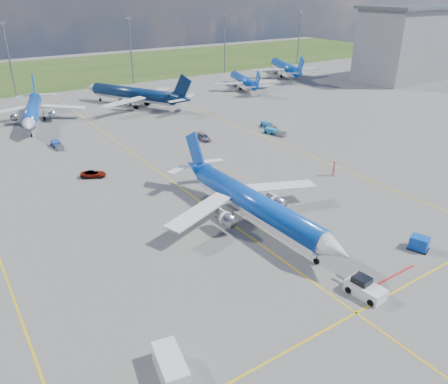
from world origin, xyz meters
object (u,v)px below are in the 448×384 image
warning_post (334,168)px  bg_jet_ne (244,89)px  baggage_tug_e (274,132)px  baggage_tug_w (268,126)px  service_car_b (93,174)px  bg_jet_n (135,106)px  service_van (171,367)px  uld_container (419,243)px  pushback_tug (365,288)px  baggage_tug_c (57,145)px  service_car_c (204,137)px  bg_jet_nnw (35,123)px  bg_jet_ene (285,76)px  main_airliner (254,224)px

warning_post → bg_jet_ne: 78.89m
baggage_tug_e → baggage_tug_w: bearing=52.5°
service_car_b → bg_jet_n: bearing=-4.1°
bg_jet_n → service_car_b: bearing=31.4°
service_van → uld_container: bearing=11.4°
bg_jet_n → bg_jet_ne: bg_jet_n is taller
bg_jet_ne → pushback_tug: bearing=78.2°
warning_post → bg_jet_n: 70.47m
uld_container → baggage_tug_c: (-29.01, 68.55, -0.34)m
service_car_c → baggage_tug_c: bearing=164.1°
warning_post → baggage_tug_c: 58.76m
pushback_tug → baggage_tug_e: 59.92m
baggage_tug_c → baggage_tug_e: bearing=-23.1°
bg_jet_n → pushback_tug: size_ratio=6.46×
bg_jet_nnw → pushback_tug: (15.22, -93.45, 0.83)m
bg_jet_ene → main_airliner: bearing=69.3°
main_airliner → service_car_c: size_ratio=7.85×
bg_jet_n → service_car_c: size_ratio=8.40×
warning_post → main_airliner: bearing=-164.4°
main_airliner → baggage_tug_c: bearing=105.0°
bg_jet_n → service_van: bearing=41.2°
warning_post → bg_jet_ene: bg_jet_ene is taller
pushback_tug → uld_container: (13.59, 2.35, 0.06)m
baggage_tug_w → bg_jet_n: bearing=122.0°
baggage_tug_w → baggage_tug_e: bearing=-107.0°
bg_jet_ne → uld_container: bg_jet_ne is taller
main_airliner → service_van: bearing=-143.4°
main_airliner → pushback_tug: (0.46, -19.82, 0.83)m
uld_container → service_car_b: (-27.90, 47.94, -0.27)m
bg_jet_ne → uld_container: size_ratio=13.81×
service_car_c → baggage_tug_w: (18.31, -0.67, -0.13)m
service_van → service_car_b: (9.17, 48.43, -0.47)m
bg_jet_ene → warning_post: bearing=76.5°
uld_container → bg_jet_n: bearing=71.0°
warning_post → bg_jet_ne: (32.00, 72.10, -1.50)m
bg_jet_n → baggage_tug_e: 47.26m
pushback_tug → service_car_b: bearing=99.8°
uld_container → baggage_tug_w: size_ratio=0.41×
service_van → baggage_tug_e: service_van is taller
warning_post → main_airliner: 24.23m
pushback_tug → uld_container: bearing=3.8°
warning_post → main_airliner: main_airliner is taller
service_van → main_airliner: bearing=48.6°
bg_jet_nnw → bg_jet_ene: bearing=24.1°
baggage_tug_e → service_van: bearing=-151.0°
uld_container → baggage_tug_w: (18.56, 54.58, -0.34)m
warning_post → pushback_tug: size_ratio=0.48×
bg_jet_n → bg_jet_ene: (69.03, 12.34, 0.00)m
bg_jet_n → uld_container: 93.77m
warning_post → baggage_tug_w: size_ratio=0.55×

